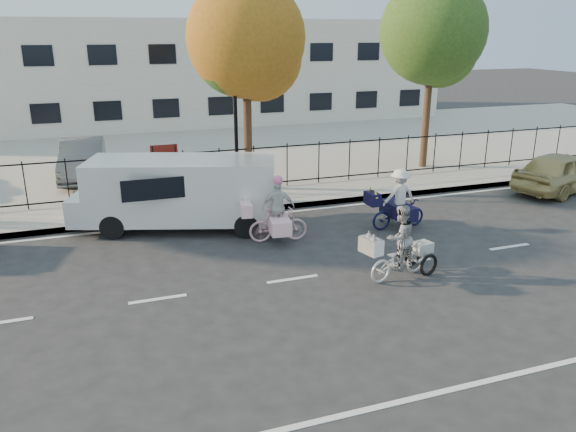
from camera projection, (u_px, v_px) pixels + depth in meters
name	position (u px, v px, depth m)	size (l,w,h in m)	color
ground	(293.00, 279.00, 12.67)	(120.00, 120.00, 0.00)	#333334
road_markings	(293.00, 279.00, 12.67)	(60.00, 9.52, 0.01)	silver
curb	(237.00, 212.00, 17.17)	(60.00, 0.10, 0.15)	#A8A399
sidewalk	(228.00, 202.00, 18.11)	(60.00, 2.20, 0.15)	#A8A399
parking_lot	(183.00, 150.00, 26.08)	(60.00, 15.60, 0.15)	#A8A399
iron_fence	(220.00, 170.00, 18.84)	(58.00, 0.06, 1.50)	black
building	(153.00, 72.00, 34.12)	(34.00, 10.00, 6.00)	silver
lamppost	(235.00, 104.00, 17.95)	(0.36, 0.36, 4.33)	black
street_sign	(165.00, 161.00, 17.73)	(0.85, 0.06, 1.80)	black
zebra_trike	(399.00, 250.00, 12.58)	(2.00, 1.10, 1.71)	silver
unicorn_bike	(277.00, 218.00, 14.76)	(1.82, 1.29, 1.81)	beige
bull_bike	(398.00, 205.00, 15.78)	(1.84, 1.26, 1.72)	#0F1034
white_van	(179.00, 191.00, 15.63)	(6.03, 3.39, 1.99)	white
gold_sedan	(562.00, 172.00, 19.44)	(1.67, 4.14, 1.41)	tan
lot_car_c	(83.00, 159.00, 20.60)	(1.50, 4.30, 1.42)	#52555B
tree_mid	(250.00, 44.00, 18.09)	(3.85, 3.85, 7.05)	#442D1D
tree_east	(435.00, 36.00, 21.18)	(4.01, 4.01, 7.35)	#442D1D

